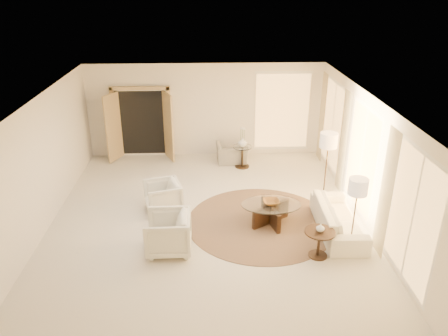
{
  "coord_description": "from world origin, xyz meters",
  "views": [
    {
      "loc": [
        0.02,
        -8.63,
        5.1
      ],
      "look_at": [
        0.4,
        0.4,
        1.1
      ],
      "focal_mm": 35.0,
      "sensor_mm": 36.0,
      "label": 1
    }
  ],
  "objects_px": {
    "coffee_table": "(271,211)",
    "side_vase": "(243,142)",
    "sofa": "(338,218)",
    "armchair_right": "(168,231)",
    "floor_lamp_far": "(358,190)",
    "end_vase": "(320,228)",
    "armchair_left": "(163,195)",
    "bowl": "(271,202)",
    "end_table": "(319,239)",
    "side_table": "(242,155)",
    "accent_chair": "(232,150)",
    "floor_lamp_near": "(329,143)"
  },
  "relations": [
    {
      "from": "armchair_left",
      "to": "end_vase",
      "type": "bearing_deg",
      "value": 42.19
    },
    {
      "from": "coffee_table",
      "to": "end_vase",
      "type": "relative_size",
      "value": 10.04
    },
    {
      "from": "coffee_table",
      "to": "side_vase",
      "type": "bearing_deg",
      "value": 96.88
    },
    {
      "from": "end_table",
      "to": "bowl",
      "type": "relative_size",
      "value": 1.64
    },
    {
      "from": "accent_chair",
      "to": "side_table",
      "type": "distance_m",
      "value": 0.45
    },
    {
      "from": "accent_chair",
      "to": "bowl",
      "type": "height_order",
      "value": "accent_chair"
    },
    {
      "from": "side_table",
      "to": "armchair_left",
      "type": "bearing_deg",
      "value": -129.5
    },
    {
      "from": "accent_chair",
      "to": "side_vase",
      "type": "xyz_separation_m",
      "value": [
        0.28,
        -0.35,
        0.37
      ]
    },
    {
      "from": "floor_lamp_far",
      "to": "end_vase",
      "type": "relative_size",
      "value": 9.1
    },
    {
      "from": "accent_chair",
      "to": "end_table",
      "type": "xyz_separation_m",
      "value": [
        1.43,
        -4.81,
        0.0
      ]
    },
    {
      "from": "floor_lamp_near",
      "to": "end_table",
      "type": "bearing_deg",
      "value": -106.49
    },
    {
      "from": "sofa",
      "to": "armchair_left",
      "type": "relative_size",
      "value": 2.59
    },
    {
      "from": "coffee_table",
      "to": "bowl",
      "type": "distance_m",
      "value": 0.22
    },
    {
      "from": "armchair_right",
      "to": "end_table",
      "type": "distance_m",
      "value": 2.98
    },
    {
      "from": "sofa",
      "to": "armchair_right",
      "type": "height_order",
      "value": "armchair_right"
    },
    {
      "from": "coffee_table",
      "to": "floor_lamp_far",
      "type": "relative_size",
      "value": 1.1
    },
    {
      "from": "accent_chair",
      "to": "coffee_table",
      "type": "bearing_deg",
      "value": 97.27
    },
    {
      "from": "end_vase",
      "to": "side_vase",
      "type": "xyz_separation_m",
      "value": [
        -1.15,
        4.46,
        0.11
      ]
    },
    {
      "from": "armchair_left",
      "to": "floor_lamp_far",
      "type": "xyz_separation_m",
      "value": [
        3.93,
        -1.72,
        0.93
      ]
    },
    {
      "from": "side_table",
      "to": "floor_lamp_near",
      "type": "height_order",
      "value": "floor_lamp_near"
    },
    {
      "from": "sofa",
      "to": "side_table",
      "type": "distance_m",
      "value": 3.98
    },
    {
      "from": "bowl",
      "to": "armchair_left",
      "type": "bearing_deg",
      "value": 164.76
    },
    {
      "from": "sofa",
      "to": "side_vase",
      "type": "distance_m",
      "value": 4.01
    },
    {
      "from": "coffee_table",
      "to": "sofa",
      "type": "bearing_deg",
      "value": -15.34
    },
    {
      "from": "floor_lamp_far",
      "to": "bowl",
      "type": "bearing_deg",
      "value": 144.54
    },
    {
      "from": "end_vase",
      "to": "armchair_right",
      "type": "bearing_deg",
      "value": 173.87
    },
    {
      "from": "coffee_table",
      "to": "armchair_left",
      "type": "bearing_deg",
      "value": 164.76
    },
    {
      "from": "bowl",
      "to": "floor_lamp_near",
      "type": "bearing_deg",
      "value": 37.51
    },
    {
      "from": "floor_lamp_far",
      "to": "bowl",
      "type": "height_order",
      "value": "floor_lamp_far"
    },
    {
      "from": "end_table",
      "to": "end_vase",
      "type": "bearing_deg",
      "value": 0.0
    },
    {
      "from": "bowl",
      "to": "side_vase",
      "type": "height_order",
      "value": "side_vase"
    },
    {
      "from": "accent_chair",
      "to": "side_table",
      "type": "xyz_separation_m",
      "value": [
        0.28,
        -0.35,
        -0.0
      ]
    },
    {
      "from": "floor_lamp_near",
      "to": "side_vase",
      "type": "height_order",
      "value": "floor_lamp_near"
    },
    {
      "from": "floor_lamp_near",
      "to": "end_vase",
      "type": "bearing_deg",
      "value": -106.49
    },
    {
      "from": "floor_lamp_near",
      "to": "side_vase",
      "type": "distance_m",
      "value": 2.84
    },
    {
      "from": "sofa",
      "to": "floor_lamp_near",
      "type": "xyz_separation_m",
      "value": [
        0.08,
        1.53,
        1.15
      ]
    },
    {
      "from": "armchair_right",
      "to": "side_table",
      "type": "distance_m",
      "value": 4.52
    },
    {
      "from": "end_vase",
      "to": "floor_lamp_far",
      "type": "bearing_deg",
      "value": 18.15
    },
    {
      "from": "end_table",
      "to": "armchair_left",
      "type": "bearing_deg",
      "value": 148.59
    },
    {
      "from": "end_table",
      "to": "side_vase",
      "type": "distance_m",
      "value": 4.62
    },
    {
      "from": "armchair_left",
      "to": "accent_chair",
      "type": "distance_m",
      "value": 3.36
    },
    {
      "from": "floor_lamp_near",
      "to": "end_vase",
      "type": "distance_m",
      "value": 2.66
    },
    {
      "from": "coffee_table",
      "to": "side_vase",
      "type": "height_order",
      "value": "side_vase"
    },
    {
      "from": "sofa",
      "to": "end_table",
      "type": "distance_m",
      "value": 1.12
    },
    {
      "from": "side_vase",
      "to": "armchair_right",
      "type": "bearing_deg",
      "value": -113.63
    },
    {
      "from": "armchair_left",
      "to": "end_table",
      "type": "distance_m",
      "value": 3.76
    },
    {
      "from": "floor_lamp_near",
      "to": "floor_lamp_far",
      "type": "xyz_separation_m",
      "value": [
        0.0,
        -2.2,
        -0.13
      ]
    },
    {
      "from": "accent_chair",
      "to": "floor_lamp_near",
      "type": "xyz_separation_m",
      "value": [
        2.15,
        -2.38,
        1.07
      ]
    },
    {
      "from": "bowl",
      "to": "coffee_table",
      "type": "bearing_deg",
      "value": 90.0
    },
    {
      "from": "sofa",
      "to": "armchair_right",
      "type": "relative_size",
      "value": 2.33
    }
  ]
}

